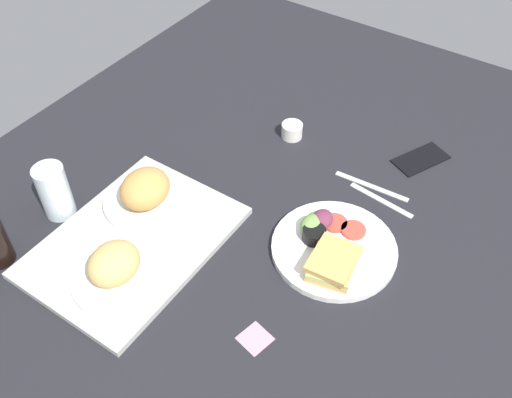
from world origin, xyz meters
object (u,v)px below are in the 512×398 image
at_px(bread_plate_far, 145,193).
at_px(bread_plate_near, 115,269).
at_px(drinking_glass, 54,191).
at_px(espresso_cup, 292,131).
at_px(plate_with_salad, 331,247).
at_px(serving_tray, 134,242).
at_px(cell_phone, 421,159).
at_px(knife, 372,186).
at_px(fork, 381,200).
at_px(sticky_note, 255,338).

bearing_deg(bread_plate_far, bread_plate_near, -154.69).
relative_size(drinking_glass, espresso_cup, 2.41).
bearing_deg(plate_with_salad, drinking_glass, 112.84).
bearing_deg(bread_plate_far, serving_tray, -155.69).
bearing_deg(drinking_glass, cell_phone, -44.36).
height_order(bread_plate_far, knife, bread_plate_far).
relative_size(bread_plate_near, drinking_glass, 1.41).
height_order(bread_plate_near, knife, bread_plate_near).
xyz_separation_m(drinking_glass, cell_phone, (0.64, -0.63, -0.06)).
relative_size(bread_plate_far, fork, 1.16).
distance_m(fork, knife, 0.05).
xyz_separation_m(bread_plate_far, fork, (0.33, -0.44, -0.05)).
relative_size(serving_tray, espresso_cup, 8.04).
bearing_deg(fork, bread_plate_far, 43.53).
bearing_deg(bread_plate_near, serving_tray, 26.29).
distance_m(bread_plate_near, plate_with_salad, 0.46).
bearing_deg(serving_tray, sticky_note, -97.48).
relative_size(serving_tray, bread_plate_near, 2.36).
xyz_separation_m(serving_tray, fork, (0.43, -0.40, -0.01)).
bearing_deg(drinking_glass, serving_tray, -84.08).
xyz_separation_m(bread_plate_near, fork, (0.53, -0.35, -0.05)).
bearing_deg(drinking_glass, bread_plate_far, -54.15).
xyz_separation_m(espresso_cup, knife, (-0.06, -0.26, -0.02)).
bearing_deg(plate_with_salad, cell_phone, -6.47).
height_order(serving_tray, fork, serving_tray).
relative_size(fork, knife, 0.89).
xyz_separation_m(bread_plate_far, espresso_cup, (0.42, -0.14, -0.04)).
xyz_separation_m(serving_tray, sticky_note, (-0.05, -0.36, -0.01)).
xyz_separation_m(bread_plate_near, drinking_glass, (0.08, 0.26, 0.02)).
distance_m(espresso_cup, sticky_note, 0.62).
bearing_deg(bread_plate_far, knife, -47.96).
distance_m(bread_plate_far, plate_with_salad, 0.44).
xyz_separation_m(bread_plate_near, bread_plate_far, (0.20, 0.09, 0.00)).
bearing_deg(espresso_cup, drinking_glass, 150.48).
bearing_deg(serving_tray, bread_plate_far, 24.31).
bearing_deg(plate_with_salad, espresso_cup, 43.70).
xyz_separation_m(knife, cell_phone, (0.16, -0.06, 0.00)).
bearing_deg(plate_with_salad, fork, -6.67).
bearing_deg(serving_tray, espresso_cup, -10.44).
relative_size(bread_plate_far, cell_phone, 1.37).
distance_m(espresso_cup, cell_phone, 0.34).
bearing_deg(fork, drinking_glass, 43.23).
relative_size(plate_with_salad, knife, 1.45).
height_order(plate_with_salad, cell_phone, plate_with_salad).
relative_size(bread_plate_near, espresso_cup, 3.40).
height_order(serving_tray, bread_plate_near, bread_plate_near).
bearing_deg(espresso_cup, cell_phone, -72.05).
xyz_separation_m(espresso_cup, sticky_note, (-0.56, -0.26, -0.02)).
bearing_deg(bread_plate_near, knife, -28.95).
bearing_deg(drinking_glass, sticky_note, -92.53).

